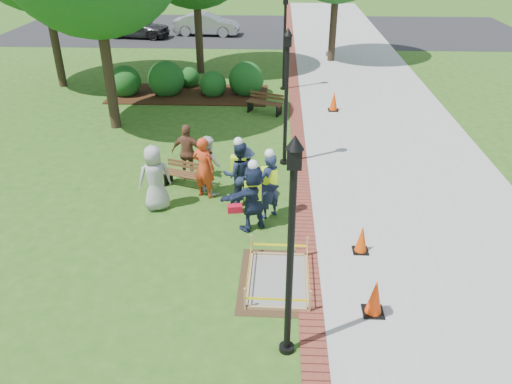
{
  "coord_description": "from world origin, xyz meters",
  "views": [
    {
      "loc": [
        0.98,
        -9.67,
        6.98
      ],
      "look_at": [
        0.5,
        1.2,
        1.0
      ],
      "focal_mm": 35.0,
      "sensor_mm": 36.0,
      "label": 1
    }
  ],
  "objects_px": {
    "bench_near": "(186,179)",
    "hivis_worker_b": "(269,184)",
    "hivis_worker_c": "(239,172)",
    "lamp_near": "(291,238)",
    "wet_concrete_pad": "(278,272)",
    "cone_front": "(375,298)",
    "hivis_worker_a": "(253,196)"
  },
  "relations": [
    {
      "from": "wet_concrete_pad",
      "to": "hivis_worker_c",
      "type": "relative_size",
      "value": 1.18
    },
    {
      "from": "lamp_near",
      "to": "hivis_worker_a",
      "type": "distance_m",
      "value": 4.46
    },
    {
      "from": "hivis_worker_b",
      "to": "bench_near",
      "type": "bearing_deg",
      "value": 147.55
    },
    {
      "from": "bench_near",
      "to": "hivis_worker_b",
      "type": "xyz_separation_m",
      "value": [
        2.49,
        -1.58,
        0.74
      ]
    },
    {
      "from": "hivis_worker_b",
      "to": "hivis_worker_c",
      "type": "height_order",
      "value": "hivis_worker_c"
    },
    {
      "from": "cone_front",
      "to": "lamp_near",
      "type": "height_order",
      "value": "lamp_near"
    },
    {
      "from": "wet_concrete_pad",
      "to": "lamp_near",
      "type": "bearing_deg",
      "value": -85.12
    },
    {
      "from": "wet_concrete_pad",
      "to": "lamp_near",
      "type": "relative_size",
      "value": 0.55
    },
    {
      "from": "lamp_near",
      "to": "hivis_worker_a",
      "type": "bearing_deg",
      "value": 101.26
    },
    {
      "from": "cone_front",
      "to": "wet_concrete_pad",
      "type": "bearing_deg",
      "value": 154.01
    },
    {
      "from": "bench_near",
      "to": "hivis_worker_a",
      "type": "height_order",
      "value": "hivis_worker_a"
    },
    {
      "from": "wet_concrete_pad",
      "to": "cone_front",
      "type": "bearing_deg",
      "value": -25.99
    },
    {
      "from": "cone_front",
      "to": "hivis_worker_c",
      "type": "bearing_deg",
      "value": 124.94
    },
    {
      "from": "hivis_worker_c",
      "to": "wet_concrete_pad",
      "type": "bearing_deg",
      "value": -71.99
    },
    {
      "from": "bench_near",
      "to": "hivis_worker_b",
      "type": "distance_m",
      "value": 3.04
    },
    {
      "from": "bench_near",
      "to": "lamp_near",
      "type": "xyz_separation_m",
      "value": [
        2.92,
        -6.27,
        2.25
      ]
    },
    {
      "from": "bench_near",
      "to": "lamp_near",
      "type": "relative_size",
      "value": 0.33
    },
    {
      "from": "hivis_worker_a",
      "to": "bench_near",
      "type": "bearing_deg",
      "value": 134.18
    },
    {
      "from": "cone_front",
      "to": "hivis_worker_a",
      "type": "bearing_deg",
      "value": 129.98
    },
    {
      "from": "bench_near",
      "to": "hivis_worker_a",
      "type": "bearing_deg",
      "value": -45.82
    },
    {
      "from": "wet_concrete_pad",
      "to": "bench_near",
      "type": "xyz_separation_m",
      "value": [
        -2.75,
        4.29,
        -0.0
      ]
    },
    {
      "from": "wet_concrete_pad",
      "to": "bench_near",
      "type": "bearing_deg",
      "value": 122.7
    },
    {
      "from": "lamp_near",
      "to": "hivis_worker_c",
      "type": "bearing_deg",
      "value": 103.3
    },
    {
      "from": "bench_near",
      "to": "hivis_worker_c",
      "type": "relative_size",
      "value": 0.71
    },
    {
      "from": "wet_concrete_pad",
      "to": "hivis_worker_c",
      "type": "xyz_separation_m",
      "value": [
        -1.1,
        3.38,
        0.74
      ]
    },
    {
      "from": "hivis_worker_b",
      "to": "hivis_worker_c",
      "type": "relative_size",
      "value": 0.99
    },
    {
      "from": "wet_concrete_pad",
      "to": "hivis_worker_b",
      "type": "height_order",
      "value": "hivis_worker_b"
    },
    {
      "from": "hivis_worker_a",
      "to": "hivis_worker_c",
      "type": "xyz_separation_m",
      "value": [
        -0.45,
        1.25,
        0.03
      ]
    },
    {
      "from": "bench_near",
      "to": "hivis_worker_b",
      "type": "height_order",
      "value": "hivis_worker_b"
    },
    {
      "from": "cone_front",
      "to": "bench_near",
      "type": "bearing_deg",
      "value": 131.79
    },
    {
      "from": "wet_concrete_pad",
      "to": "bench_near",
      "type": "distance_m",
      "value": 5.09
    },
    {
      "from": "lamp_near",
      "to": "hivis_worker_c",
      "type": "distance_m",
      "value": 5.71
    }
  ]
}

